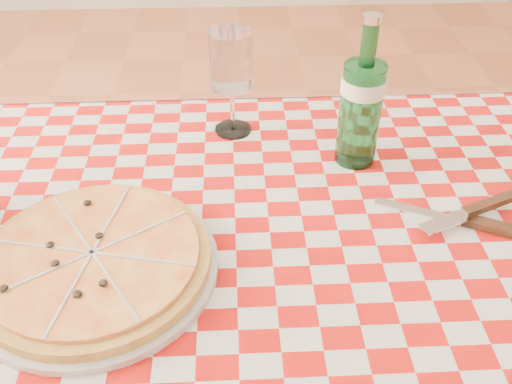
% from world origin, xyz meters
% --- Properties ---
extents(dining_table, '(1.20, 0.80, 0.75)m').
position_xyz_m(dining_table, '(0.00, 0.00, 0.66)').
color(dining_table, brown).
rests_on(dining_table, ground).
extents(tablecloth, '(1.30, 0.90, 0.01)m').
position_xyz_m(tablecloth, '(0.00, 0.00, 0.75)').
color(tablecloth, '#980C09').
rests_on(tablecloth, dining_table).
extents(pizza_plate, '(0.41, 0.41, 0.04)m').
position_xyz_m(pizza_plate, '(-0.25, -0.03, 0.78)').
color(pizza_plate, '#B87F3D').
rests_on(pizza_plate, tablecloth).
extents(water_bottle, '(0.09, 0.09, 0.26)m').
position_xyz_m(water_bottle, '(0.16, 0.22, 0.89)').
color(water_bottle, '#19642A').
rests_on(water_bottle, tablecloth).
extents(wine_glass, '(0.08, 0.08, 0.20)m').
position_xyz_m(wine_glass, '(-0.05, 0.33, 0.86)').
color(wine_glass, white).
rests_on(wine_glass, tablecloth).
extents(cutlery, '(0.26, 0.22, 0.03)m').
position_xyz_m(cutlery, '(0.30, 0.04, 0.77)').
color(cutlery, silver).
rests_on(cutlery, tablecloth).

